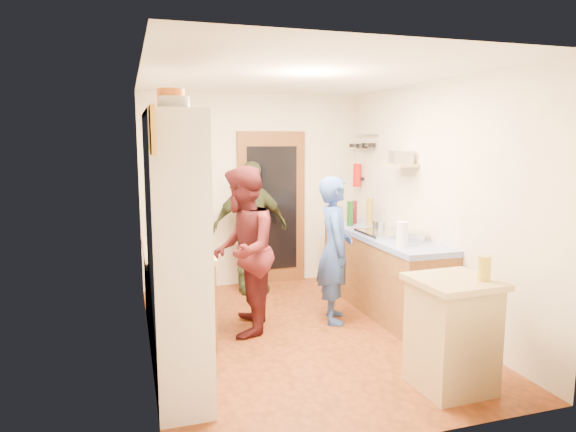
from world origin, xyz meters
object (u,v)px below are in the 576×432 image
right_counter_base (382,273)px  person_left (246,250)px  hutch_body (176,255)px  island_base (452,337)px  person_hob (338,250)px  person_back (251,227)px

right_counter_base → person_left: (-1.70, -0.25, 0.45)m
hutch_body → island_base: (2.08, -0.67, -0.67)m
hutch_body → island_base: size_ratio=2.56×
hutch_body → island_base: hutch_body is taller
right_counter_base → person_hob: size_ratio=1.37×
hutch_body → person_left: (0.80, 1.05, -0.23)m
person_hob → person_back: bearing=40.1°
hutch_body → person_back: bearing=64.1°
right_counter_base → person_back: (-1.32, 1.13, 0.44)m
person_left → person_hob: bearing=106.3°
right_counter_base → person_hob: 0.83m
hutch_body → person_left: hutch_body is taller
hutch_body → person_hob: bearing=29.8°
hutch_body → right_counter_base: size_ratio=1.00×
person_left → person_back: bearing=-178.5°
person_hob → person_back: 1.53m
right_counter_base → person_left: person_left is taller
island_base → person_back: bearing=106.2°
right_counter_base → person_left: 1.78m
hutch_body → person_back: hutch_body is taller
island_base → hutch_body: bearing=162.3°
right_counter_base → person_left: size_ratio=1.27×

